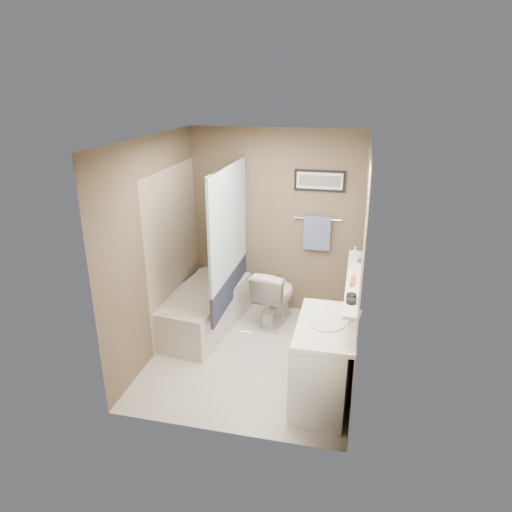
% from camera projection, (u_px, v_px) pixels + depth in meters
% --- Properties ---
extents(ground, '(2.50, 2.50, 0.00)m').
position_uv_depth(ground, '(253.00, 355.00, 5.18)').
color(ground, silver).
rests_on(ground, ground).
extents(ceiling, '(2.20, 2.50, 0.04)m').
position_uv_depth(ceiling, '(252.00, 141.00, 4.33)').
color(ceiling, silver).
rests_on(ceiling, wall_back).
extents(wall_back, '(2.20, 0.04, 2.40)m').
position_uv_depth(wall_back, '(275.00, 223.00, 5.87)').
color(wall_back, brown).
rests_on(wall_back, ground).
extents(wall_front, '(2.20, 0.04, 2.40)m').
position_uv_depth(wall_front, '(217.00, 310.00, 3.63)').
color(wall_front, brown).
rests_on(wall_front, ground).
extents(wall_left, '(0.04, 2.50, 2.40)m').
position_uv_depth(wall_left, '(157.00, 249.00, 4.98)').
color(wall_left, brown).
rests_on(wall_left, ground).
extents(wall_right, '(0.04, 2.50, 2.40)m').
position_uv_depth(wall_right, '(358.00, 265.00, 4.53)').
color(wall_right, brown).
rests_on(wall_right, ground).
extents(tile_surround, '(0.02, 1.55, 2.00)m').
position_uv_depth(tile_surround, '(174.00, 250.00, 5.51)').
color(tile_surround, '#C2AE93').
rests_on(tile_surround, wall_left).
extents(curtain_rod, '(0.02, 1.55, 0.02)m').
position_uv_depth(curtain_rod, '(228.00, 165.00, 4.99)').
color(curtain_rod, silver).
rests_on(curtain_rod, wall_left).
extents(curtain_upper, '(0.03, 1.45, 1.28)m').
position_uv_depth(curtain_upper, '(229.00, 222.00, 5.22)').
color(curtain_upper, white).
rests_on(curtain_upper, curtain_rod).
extents(curtain_lower, '(0.03, 1.45, 0.36)m').
position_uv_depth(curtain_lower, '(230.00, 287.00, 5.51)').
color(curtain_lower, '#232942').
rests_on(curtain_lower, curtain_rod).
extents(mirror, '(0.02, 1.60, 1.00)m').
position_uv_depth(mirror, '(363.00, 229.00, 4.24)').
color(mirror, silver).
rests_on(mirror, wall_right).
extents(shelf, '(0.12, 1.60, 0.03)m').
position_uv_depth(shelf, '(353.00, 280.00, 4.44)').
color(shelf, silver).
rests_on(shelf, wall_right).
extents(towel_bar, '(0.60, 0.02, 0.02)m').
position_uv_depth(towel_bar, '(318.00, 219.00, 5.71)').
color(towel_bar, silver).
rests_on(towel_bar, wall_back).
extents(towel, '(0.34, 0.05, 0.44)m').
position_uv_depth(towel, '(317.00, 233.00, 5.76)').
color(towel, '#879AC5').
rests_on(towel, towel_bar).
extents(art_frame, '(0.62, 0.02, 0.26)m').
position_uv_depth(art_frame, '(320.00, 181.00, 5.55)').
color(art_frame, black).
rests_on(art_frame, wall_back).
extents(art_mat, '(0.56, 0.00, 0.20)m').
position_uv_depth(art_mat, '(320.00, 181.00, 5.54)').
color(art_mat, white).
rests_on(art_mat, art_frame).
extents(art_image, '(0.50, 0.00, 0.13)m').
position_uv_depth(art_image, '(320.00, 181.00, 5.54)').
color(art_image, '#595959').
rests_on(art_image, art_mat).
extents(door, '(0.80, 0.02, 2.00)m').
position_uv_depth(door, '(285.00, 341.00, 3.58)').
color(door, silver).
rests_on(door, wall_front).
extents(door_handle, '(0.10, 0.02, 0.02)m').
position_uv_depth(door_handle, '(246.00, 333.00, 3.69)').
color(door_handle, silver).
rests_on(door_handle, door).
extents(bathtub, '(0.89, 1.58, 0.50)m').
position_uv_depth(bathtub, '(204.00, 309.00, 5.69)').
color(bathtub, silver).
rests_on(bathtub, ground).
extents(tub_rim, '(0.56, 1.36, 0.02)m').
position_uv_depth(tub_rim, '(203.00, 291.00, 5.60)').
color(tub_rim, beige).
rests_on(tub_rim, bathtub).
extents(toilet, '(0.55, 0.79, 0.74)m').
position_uv_depth(toilet, '(275.00, 295.00, 5.79)').
color(toilet, white).
rests_on(toilet, ground).
extents(vanity, '(0.60, 0.95, 0.80)m').
position_uv_depth(vanity, '(326.00, 365.00, 4.31)').
color(vanity, white).
rests_on(vanity, ground).
extents(countertop, '(0.54, 0.96, 0.04)m').
position_uv_depth(countertop, '(327.00, 325.00, 4.16)').
color(countertop, white).
rests_on(countertop, vanity).
extents(sink_basin, '(0.34, 0.34, 0.01)m').
position_uv_depth(sink_basin, '(326.00, 323.00, 4.16)').
color(sink_basin, silver).
rests_on(sink_basin, countertop).
extents(faucet_spout, '(0.02, 0.02, 0.10)m').
position_uv_depth(faucet_spout, '(349.00, 321.00, 4.10)').
color(faucet_spout, silver).
rests_on(faucet_spout, countertop).
extents(faucet_knob, '(0.05, 0.05, 0.05)m').
position_uv_depth(faucet_knob, '(349.00, 318.00, 4.20)').
color(faucet_knob, silver).
rests_on(faucet_knob, countertop).
extents(candle_bowl_near, '(0.09, 0.09, 0.04)m').
position_uv_depth(candle_bowl_near, '(351.00, 301.00, 3.93)').
color(candle_bowl_near, black).
rests_on(candle_bowl_near, shelf).
extents(candle_bowl_far, '(0.09, 0.09, 0.04)m').
position_uv_depth(candle_bowl_far, '(351.00, 296.00, 4.02)').
color(candle_bowl_far, black).
rests_on(candle_bowl_far, shelf).
extents(hair_brush_front, '(0.05, 0.22, 0.04)m').
position_uv_depth(hair_brush_front, '(353.00, 280.00, 4.33)').
color(hair_brush_front, '#DA491E').
rests_on(hair_brush_front, shelf).
extents(pink_comb, '(0.04, 0.16, 0.01)m').
position_uv_depth(pink_comb, '(353.00, 272.00, 4.58)').
color(pink_comb, '#F897C5').
rests_on(pink_comb, shelf).
extents(glass_jar, '(0.08, 0.08, 0.10)m').
position_uv_depth(glass_jar, '(355.00, 256.00, 4.87)').
color(glass_jar, silver).
rests_on(glass_jar, shelf).
extents(soap_bottle, '(0.08, 0.08, 0.17)m').
position_uv_depth(soap_bottle, '(355.00, 255.00, 4.81)').
color(soap_bottle, '#999999').
rests_on(soap_bottle, shelf).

